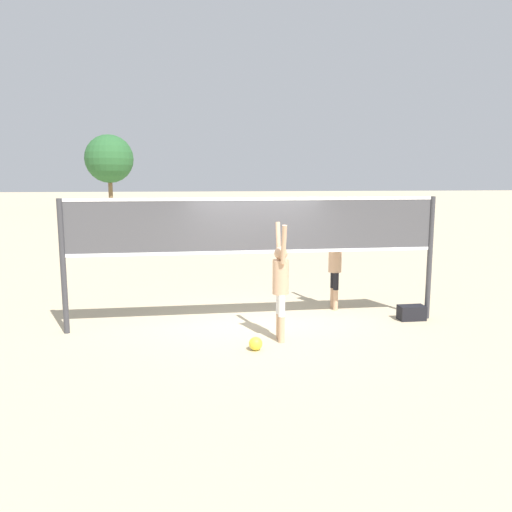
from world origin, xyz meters
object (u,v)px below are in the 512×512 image
Objects in this scene: gear_bag at (412,313)px; parked_car_near at (312,206)px; player_spiker at (281,280)px; player_blocker at (335,261)px; tree_left_cluster at (109,159)px; volleyball at (256,344)px; volleyball_net at (256,234)px.

gear_bag is 30.05m from parked_car_near.
player_blocker is (1.57, 1.94, -0.03)m from player_spiker.
parked_car_near is 18.00m from tree_left_cluster.
tree_left_cluster reaches higher than volleyball.
player_blocker is at bearing 49.06° from volleyball.
volleyball_net reaches higher than player_spiker.
volleyball_net is 13.66× the size of gear_bag.
parked_car_near is (8.75, 29.43, -1.16)m from volleyball_net.
player_spiker is 31.57m from parked_car_near.
volleyball_net is at bearing -62.64° from player_blocker.
gear_bag is 0.08× the size of tree_left_cluster.
volleyball is 0.43× the size of gear_bag.
parked_car_near is (6.90, 28.47, -0.44)m from player_blocker.
tree_left_cluster is at bearing 12.13° from player_spiker.
gear_bag is 37.75m from tree_left_cluster.
player_blocker reaches higher than gear_bag.
player_blocker is at bearing 141.00° from gear_bag.
player_spiker is 37.82m from tree_left_cluster.
player_spiker is 3.14m from gear_bag.
tree_left_cluster reaches higher than player_spiker.
volleyball_net is 2.19m from volleyball.
gear_bag is (2.86, 0.90, -0.94)m from player_spiker.
parked_car_near is at bearing 73.80° from volleyball.
tree_left_cluster is (-16.37, 6.41, 3.86)m from parked_car_near.
volleyball is 0.03× the size of tree_left_cluster.
volleyball_net reaches higher than gear_bag.
tree_left_cluster is (-9.48, 34.88, 3.42)m from player_blocker.
player_blocker reaches higher than volleyball.
volleyball_net is 1.09× the size of tree_left_cluster.
tree_left_cluster reaches higher than volleyball_net.
player_spiker is 3.95× the size of gear_bag.
volleyball_net reaches higher than player_blocker.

